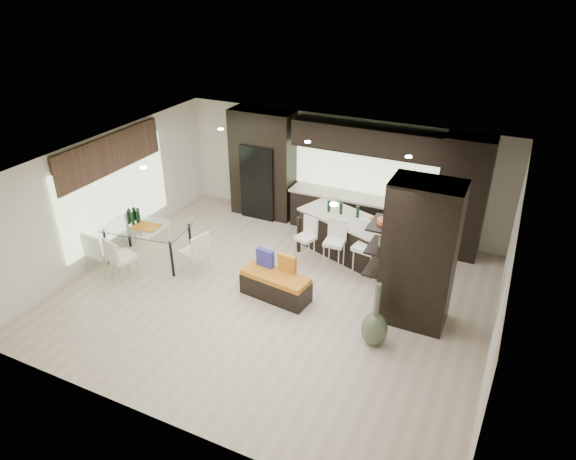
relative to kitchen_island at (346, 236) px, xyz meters
The scene contains 22 objects.
ground 2.27m from the kitchen_island, 108.82° to the right, with size 8.00×8.00×0.00m, color #C4AD96.
back_wall 1.81m from the kitchen_island, 117.18° to the left, with size 8.00×0.02×2.70m, color silver.
left_wall 5.24m from the kitchen_island, 155.96° to the right, with size 0.02×7.00×2.70m, color silver.
right_wall 4.00m from the kitchen_island, 32.65° to the right, with size 0.02×7.00×2.70m, color silver.
ceiling 3.16m from the kitchen_island, 108.82° to the right, with size 8.00×7.00×0.02m, color white.
window_left 5.13m from the kitchen_island, 157.85° to the right, with size 0.04×3.20×1.90m, color #B2D199.
window_back 1.75m from the kitchen_island, 94.92° to the left, with size 3.40×0.04×1.20m, color #B2D199.
stone_accent 5.33m from the kitchen_island, 157.72° to the right, with size 0.08×3.00×0.80m, color brown.
ceiling_spots 2.99m from the kitchen_island, 111.14° to the right, with size 4.00×3.00×0.02m, color white.
back_cabinetry 1.41m from the kitchen_island, 101.50° to the left, with size 6.80×0.68×2.70m, color black.
refrigerator 2.85m from the kitchen_island, 158.78° to the left, with size 0.90×0.68×1.90m, color black.
partition_column 2.69m from the kitchen_island, 42.14° to the right, with size 1.20×0.80×2.70m, color black.
kitchen_island is the anchor object (origin of this frame).
stool_left 1.01m from the kitchen_island, 131.54° to the right, with size 0.37×0.37×0.84m, color white.
stool_mid 0.77m from the kitchen_island, 90.00° to the right, with size 0.41×0.41×0.92m, color white.
stool_right 1.03m from the kitchen_island, 49.71° to the right, with size 0.44×0.44×0.99m, color white.
bench 2.28m from the kitchen_island, 107.01° to the right, with size 1.36×0.52×0.52m, color black.
floor_vase 3.06m from the kitchen_island, 61.41° to the right, with size 0.45×0.45×1.22m, color #46553C, non-canonical shape.
dining_table 4.31m from the kitchen_island, 150.60° to the right, with size 1.73×0.97×0.83m, color white.
chair_near 4.76m from the kitchen_island, 142.08° to the right, with size 0.49×0.49×0.90m, color white.
chair_far 5.20m from the kitchen_island, 145.70° to the right, with size 0.50×0.50×0.92m, color white.
chair_end 3.33m from the kitchen_island, 140.52° to the right, with size 0.49×0.49×0.90m, color white.
Camera 1 is at (3.80, -7.44, 5.85)m, focal length 32.00 mm.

